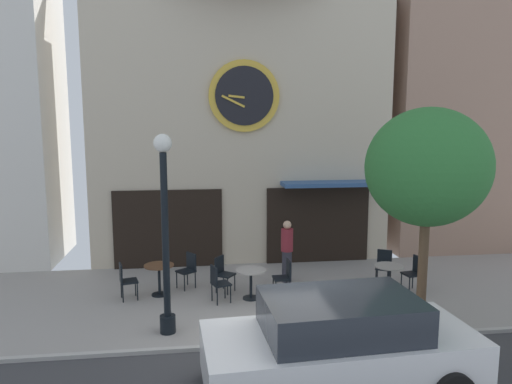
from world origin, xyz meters
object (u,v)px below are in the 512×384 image
object	(u,v)px
cafe_chair_mid_row	(285,275)
pedestrian_maroon	(287,250)
cafe_table_center_left	(159,273)
cafe_chair_outer	(223,271)
street_lamp	(165,234)
cafe_chair_near_lamp	(188,268)
cafe_chair_by_entrance	(384,264)
cafe_chair_under_awning	(218,281)
parked_car_white	(340,345)
cafe_table_near_curb	(251,278)
cafe_table_rightmost	(389,274)
cafe_chair_facing_wall	(414,271)
street_tree	(428,168)
cafe_chair_corner	(125,278)

from	to	relation	value
cafe_chair_mid_row	pedestrian_maroon	xyz separation A→B (m)	(0.25, 1.01, 0.33)
cafe_table_center_left	cafe_chair_outer	bearing A→B (deg)	2.25
street_lamp	pedestrian_maroon	size ratio (longest dim) A/B	2.41
cafe_chair_mid_row	cafe_chair_near_lamp	bearing A→B (deg)	159.08
cafe_table_center_left	cafe_chair_by_entrance	world-z (taller)	cafe_chair_by_entrance
cafe_chair_under_awning	parked_car_white	xyz separation A→B (m)	(1.73, -3.97, 0.23)
cafe_table_center_left	cafe_chair_near_lamp	size ratio (longest dim) A/B	0.86
cafe_table_near_curb	cafe_table_rightmost	distance (m)	3.40
cafe_chair_under_awning	street_lamp	bearing A→B (deg)	-126.24
cafe_chair_under_awning	cafe_chair_near_lamp	bearing A→B (deg)	121.42
cafe_table_center_left	cafe_chair_outer	world-z (taller)	cafe_chair_outer
cafe_table_rightmost	cafe_chair_outer	xyz separation A→B (m)	(-4.04, 0.80, -0.01)
cafe_chair_outer	cafe_chair_facing_wall	size ratio (longest dim) A/B	1.00
cafe_chair_under_awning	street_tree	bearing A→B (deg)	-22.66
cafe_table_rightmost	cafe_chair_near_lamp	bearing A→B (deg)	166.10
cafe_chair_mid_row	cafe_chair_facing_wall	world-z (taller)	same
cafe_chair_by_entrance	cafe_chair_mid_row	distance (m)	2.82
cafe_table_rightmost	cafe_chair_mid_row	world-z (taller)	cafe_chair_mid_row
cafe_chair_under_awning	cafe_table_near_curb	bearing A→B (deg)	10.49
cafe_chair_mid_row	cafe_chair_corner	bearing A→B (deg)	176.59
cafe_chair_mid_row	parked_car_white	distance (m)	4.22
cafe_table_rightmost	cafe_chair_by_entrance	world-z (taller)	cafe_chair_by_entrance
street_lamp	cafe_chair_corner	world-z (taller)	street_lamp
cafe_chair_facing_wall	cafe_chair_mid_row	bearing A→B (deg)	178.29
street_lamp	cafe_chair_outer	bearing A→B (deg)	60.73
cafe_chair_mid_row	parked_car_white	world-z (taller)	parked_car_white
cafe_chair_near_lamp	parked_car_white	xyz separation A→B (m)	(2.44, -5.12, 0.23)
cafe_table_rightmost	cafe_chair_under_awning	world-z (taller)	cafe_chair_under_awning
street_lamp	cafe_table_near_curb	xyz separation A→B (m)	(1.90, 1.64, -1.52)
cafe_table_center_left	cafe_chair_by_entrance	size ratio (longest dim) A/B	0.86
cafe_table_near_curb	cafe_chair_by_entrance	world-z (taller)	cafe_chair_by_entrance
street_tree	cafe_table_near_curb	world-z (taller)	street_tree
cafe_chair_outer	cafe_chair_facing_wall	distance (m)	4.85
cafe_chair_by_entrance	parked_car_white	size ratio (longest dim) A/B	0.20
pedestrian_maroon	cafe_table_center_left	bearing A→B (deg)	-170.05
cafe_table_center_left	parked_car_white	distance (m)	5.61
cafe_chair_outer	cafe_chair_facing_wall	world-z (taller)	same
pedestrian_maroon	parked_car_white	bearing A→B (deg)	-91.89
cafe_chair_under_awning	pedestrian_maroon	xyz separation A→B (m)	(1.91, 1.26, 0.33)
cafe_table_near_curb	cafe_chair_corner	distance (m)	3.02
cafe_chair_by_entrance	cafe_chair_facing_wall	xyz separation A→B (m)	(0.55, -0.63, 0.00)
street_lamp	cafe_table_center_left	bearing A→B (deg)	98.29
cafe_chair_by_entrance	cafe_chair_mid_row	xyz separation A→B (m)	(-2.77, -0.53, 0.00)
cafe_table_rightmost	cafe_chair_near_lamp	distance (m)	5.05
cafe_table_center_left	cafe_chair_outer	size ratio (longest dim) A/B	0.86
street_tree	cafe_chair_mid_row	world-z (taller)	street_tree
cafe_table_rightmost	cafe_chair_corner	world-z (taller)	cafe_chair_corner
cafe_chair_near_lamp	cafe_chair_under_awning	bearing A→B (deg)	-58.58
cafe_chair_corner	cafe_table_near_curb	bearing A→B (deg)	-6.27
cafe_table_center_left	pedestrian_maroon	bearing A→B (deg)	9.95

